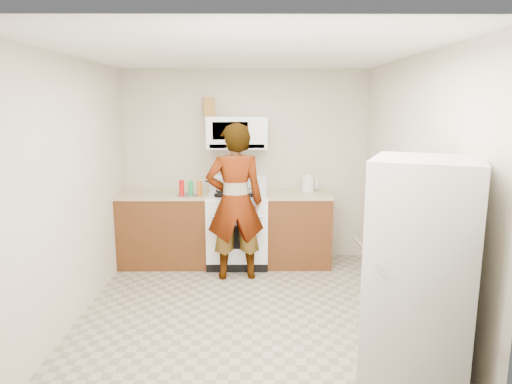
{
  "coord_description": "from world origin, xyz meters",
  "views": [
    {
      "loc": [
        0.11,
        -4.22,
        2.06
      ],
      "look_at": [
        0.13,
        0.55,
        1.13
      ],
      "focal_mm": 32.0,
      "sensor_mm": 36.0,
      "label": 1
    }
  ],
  "objects_px": {
    "fridge": "(420,278)",
    "saucepan": "(226,185)",
    "gas_range": "(238,227)",
    "kettle": "(308,184)",
    "microwave": "(237,132)",
    "person": "(235,202)"
  },
  "relations": [
    {
      "from": "fridge",
      "to": "saucepan",
      "type": "relative_size",
      "value": 6.93
    },
    {
      "from": "gas_range",
      "to": "kettle",
      "type": "xyz_separation_m",
      "value": [
        0.92,
        0.13,
        0.55
      ]
    },
    {
      "from": "kettle",
      "to": "saucepan",
      "type": "relative_size",
      "value": 0.8
    },
    {
      "from": "microwave",
      "to": "fridge",
      "type": "height_order",
      "value": "microwave"
    },
    {
      "from": "microwave",
      "to": "person",
      "type": "relative_size",
      "value": 0.41
    },
    {
      "from": "microwave",
      "to": "saucepan",
      "type": "xyz_separation_m",
      "value": [
        -0.15,
        0.02,
        -0.68
      ]
    },
    {
      "from": "gas_range",
      "to": "saucepan",
      "type": "bearing_deg",
      "value": 136.79
    },
    {
      "from": "person",
      "to": "saucepan",
      "type": "distance_m",
      "value": 0.65
    },
    {
      "from": "saucepan",
      "to": "fridge",
      "type": "bearing_deg",
      "value": -61.54
    },
    {
      "from": "microwave",
      "to": "person",
      "type": "distance_m",
      "value": 0.99
    },
    {
      "from": "microwave",
      "to": "saucepan",
      "type": "distance_m",
      "value": 0.7
    },
    {
      "from": "microwave",
      "to": "kettle",
      "type": "height_order",
      "value": "microwave"
    },
    {
      "from": "person",
      "to": "fridge",
      "type": "bearing_deg",
      "value": 115.07
    },
    {
      "from": "microwave",
      "to": "kettle",
      "type": "relative_size",
      "value": 3.89
    },
    {
      "from": "gas_range",
      "to": "fridge",
      "type": "xyz_separation_m",
      "value": [
        1.38,
        -2.68,
        0.36
      ]
    },
    {
      "from": "microwave",
      "to": "fridge",
      "type": "relative_size",
      "value": 0.45
    },
    {
      "from": "microwave",
      "to": "saucepan",
      "type": "bearing_deg",
      "value": 173.6
    },
    {
      "from": "gas_range",
      "to": "kettle",
      "type": "distance_m",
      "value": 1.07
    },
    {
      "from": "kettle",
      "to": "fridge",
      "type": "bearing_deg",
      "value": -60.54
    },
    {
      "from": "gas_range",
      "to": "saucepan",
      "type": "relative_size",
      "value": 4.61
    },
    {
      "from": "microwave",
      "to": "kettle",
      "type": "distance_m",
      "value": 1.13
    },
    {
      "from": "saucepan",
      "to": "kettle",
      "type": "bearing_deg",
      "value": -0.7
    }
  ]
}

